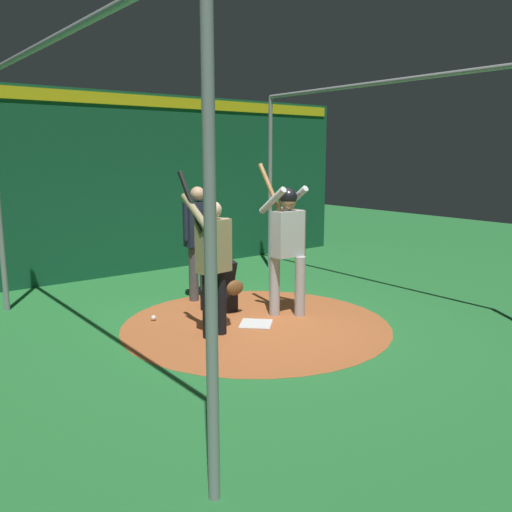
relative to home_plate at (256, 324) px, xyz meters
The scene contains 11 objects.
ground_plane 0.01m from the home_plate, ahead, with size 26.38×26.38×0.00m, color #287A38.
dirt_circle 0.01m from the home_plate, ahead, with size 3.63×3.63×0.01m, color #B76033.
home_plate is the anchor object (origin of this frame).
batter 1.26m from the home_plate, 97.38° to the left, with size 0.68×0.49×2.15m.
catcher 0.89m from the home_plate, behind, with size 0.58×0.40×0.99m.
umpire 1.86m from the home_plate, behind, with size 0.22×0.49×1.79m.
visitor 1.21m from the home_plate, 87.65° to the right, with size 0.56×0.53×2.08m.
back_wall 4.41m from the home_plate, behind, with size 0.22×10.38×3.40m.
cage_frame 2.32m from the home_plate, ahead, with size 5.69×5.10×3.39m.
bat_rack 5.47m from the home_plate, 134.54° to the left, with size 1.18×0.20×1.05m.
baseball_0 1.44m from the home_plate, 134.26° to the right, with size 0.07×0.07×0.07m, color white.
Camera 1 is at (5.57, -4.28, 2.29)m, focal length 37.88 mm.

